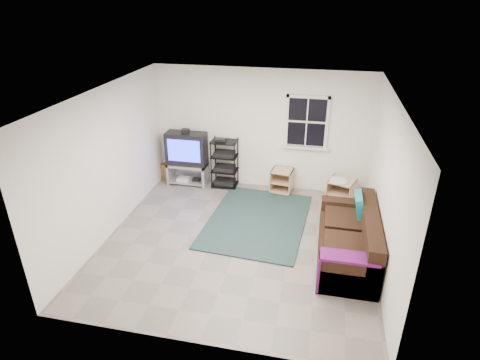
% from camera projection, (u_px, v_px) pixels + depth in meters
% --- Properties ---
extents(room, '(4.60, 4.62, 4.60)m').
position_uv_depth(room, '(306.00, 125.00, 8.23)').
color(room, gray).
rests_on(room, ground).
extents(tv_unit, '(0.88, 0.44, 1.29)m').
position_uv_depth(tv_unit, '(187.00, 154.00, 8.86)').
color(tv_unit, '#A0A0A8').
rests_on(tv_unit, ground).
extents(av_rack, '(0.56, 0.40, 1.11)m').
position_uv_depth(av_rack, '(225.00, 166.00, 8.81)').
color(av_rack, black).
rests_on(av_rack, ground).
extents(side_table_left, '(0.49, 0.49, 0.52)m').
position_uv_depth(side_table_left, '(282.00, 180.00, 8.68)').
color(side_table_left, '#DBB187').
rests_on(side_table_left, ground).
extents(side_table_right, '(0.63, 0.63, 0.57)m').
position_uv_depth(side_table_right, '(341.00, 190.00, 8.14)').
color(side_table_right, '#DBB187').
rests_on(side_table_right, ground).
extents(sofa, '(0.89, 2.00, 0.92)m').
position_uv_depth(sofa, '(350.00, 242.00, 6.48)').
color(sofa, black).
rests_on(sofa, ground).
extents(shag_rug, '(1.95, 2.58, 0.03)m').
position_uv_depth(shag_rug, '(257.00, 220.00, 7.66)').
color(shag_rug, black).
rests_on(shag_rug, ground).
extents(paper_bag, '(0.28, 0.22, 0.35)m').
position_uv_depth(paper_bag, '(167.00, 172.00, 9.30)').
color(paper_bag, '#9E6F47').
rests_on(paper_bag, ground).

